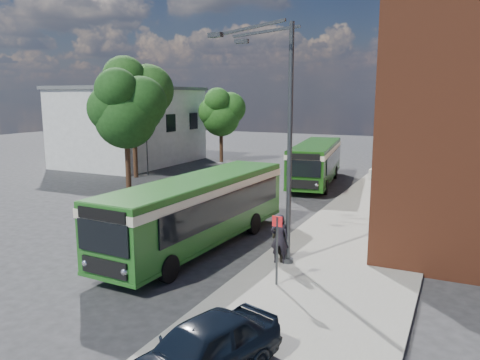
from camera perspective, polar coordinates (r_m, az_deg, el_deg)
The scene contains 15 objects.
ground at distance 22.16m, azimuth -5.22°, elevation -6.70°, with size 120.00×120.00×0.00m, color #262628.
pavement at distance 27.22m, azimuth 16.62°, elevation -3.73°, with size 6.00×48.00×0.15m, color gray.
kerb_line at distance 27.84m, azimuth 10.40°, elevation -3.31°, with size 0.12×48.00×0.01m, color beige.
white_building at distance 46.41m, azimuth -13.10°, elevation 6.50°, with size 9.40×13.40×7.30m.
flagpole at distance 39.00m, azimuth -11.36°, elevation 7.80°, with size 0.95×0.10×9.00m.
street_lamp at distance 17.36m, azimuth 4.95°, elevation 4.77°, with size 2.96×2.38×9.00m.
bus_stop_sign at distance 15.74m, azimuth 4.53°, elevation -8.01°, with size 0.35×0.08×2.52m.
bus_front at distance 19.99m, azimuth -4.97°, elevation -3.12°, with size 3.09×11.54×3.02m.
bus_rear at distance 34.95m, azimuth 9.24°, elevation 2.50°, with size 4.17×11.38×3.02m.
parked_car at distance 11.05m, azimuth -4.79°, elevation -20.04°, with size 1.68×4.16×1.42m, color black.
pedestrian_a at distance 17.91m, azimuth 4.86°, elevation -7.13°, with size 0.69×0.46×1.90m, color black.
pedestrian_b at distance 18.23m, azimuth 4.87°, elevation -7.23°, with size 0.80×0.62×1.65m, color black.
tree_left at distance 32.71m, azimuth -13.76°, elevation 8.46°, with size 4.89×4.65×8.26m.
tree_mid at distance 37.89m, azimuth -12.90°, elevation 9.92°, with size 5.60×5.32×9.45m.
tree_right at distance 46.07m, azimuth -2.30°, elevation 8.29°, with size 4.29×4.08×7.25m.
Camera 1 is at (10.94, -18.18, 6.41)m, focal length 35.00 mm.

